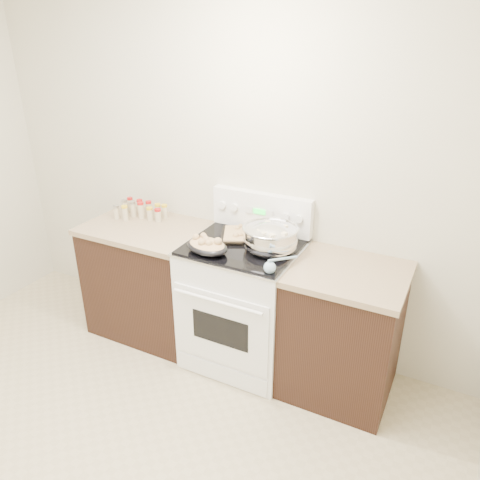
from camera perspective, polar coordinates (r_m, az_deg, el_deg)
The scene contains 10 objects.
room_shell at distance 2.10m, azimuth -26.62°, elevation 5.31°, with size 4.10×3.60×2.75m.
counter_left at distance 3.82m, azimuth -10.78°, elevation -4.63°, with size 0.93×0.67×0.92m.
counter_right at distance 3.23m, azimuth 12.34°, elevation -10.82°, with size 0.73×0.67×0.92m.
kitchen_range at distance 3.41m, azimuth 0.42°, elevation -7.46°, with size 0.78×0.73×1.22m.
mixing_bowl at distance 3.08m, azimuth 3.71°, elevation 0.19°, with size 0.44×0.44×0.22m.
roasting_pan at distance 3.07m, azimuth -4.04°, elevation -0.67°, with size 0.35×0.28×0.12m.
baking_sheet at distance 3.30m, azimuth 1.45°, elevation 0.65°, with size 0.53×0.47×0.06m.
wooden_spoon at distance 3.17m, azimuth 1.45°, elevation -0.51°, with size 0.08×0.25×0.04m.
blue_ladle at distance 2.85m, azimuth 3.85°, elevation -3.23°, with size 0.14×0.25×0.09m.
spice_jars at distance 3.78m, azimuth -12.02°, elevation 3.62°, with size 0.38×0.24×0.13m.
Camera 1 is at (1.64, -1.16, 2.31)m, focal length 35.00 mm.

